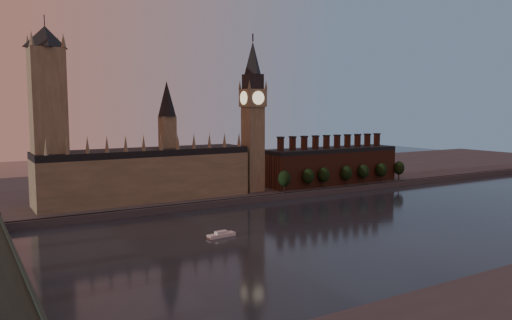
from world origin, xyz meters
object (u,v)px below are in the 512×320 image
(victoria_tower, at_px, (48,112))
(westminster_bridge, at_px, (0,271))
(big_ben, at_px, (253,114))
(river_boat, at_px, (221,235))

(victoria_tower, bearing_deg, westminster_bridge, -106.56)
(victoria_tower, xyz_separation_m, big_ben, (130.00, -5.00, -2.26))
(victoria_tower, distance_m, westminster_bridge, 133.21)
(westminster_bridge, bearing_deg, big_ben, 34.33)
(victoria_tower, height_order, river_boat, victoria_tower)
(big_ben, distance_m, river_boat, 123.72)
(big_ben, height_order, river_boat, big_ben)
(river_boat, bearing_deg, westminster_bridge, -170.17)
(big_ben, distance_m, westminster_bridge, 205.83)
(big_ben, relative_size, westminster_bridge, 0.54)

